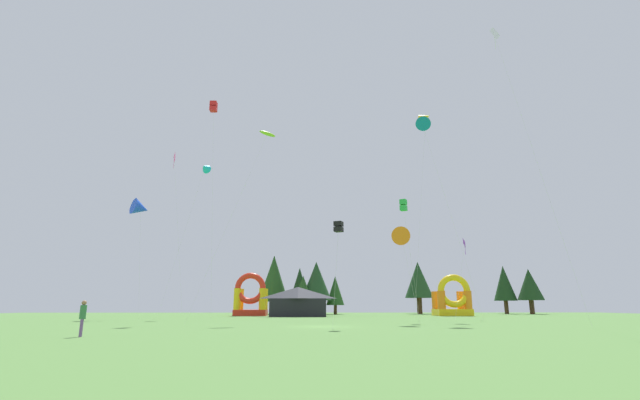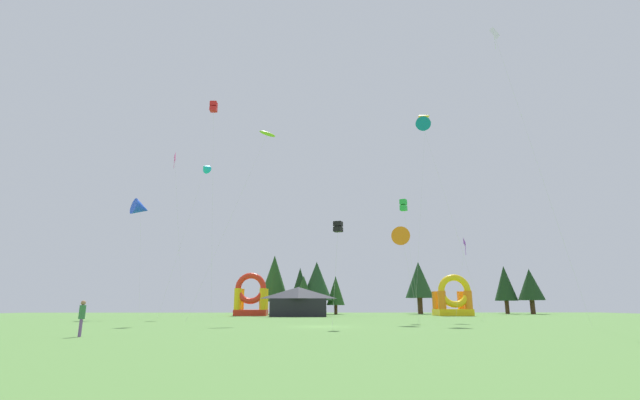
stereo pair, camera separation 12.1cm
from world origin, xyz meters
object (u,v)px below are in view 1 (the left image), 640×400
at_px(kite_lime_parafoil, 267,134).
at_px(kite_cyan_delta, 205,168).
at_px(kite_black_box, 339,227).
at_px(kite_yellow_delta, 425,118).
at_px(kite_white_diamond, 494,38).
at_px(festival_tent, 298,302).
at_px(kite_red_box, 214,107).
at_px(inflatable_red_slide, 251,300).
at_px(person_midfield, 83,315).
at_px(inflatable_yellow_castle, 453,301).
at_px(kite_teal_delta, 423,126).
at_px(kite_pink_diamond, 174,159).
at_px(kite_green_box, 403,205).
at_px(kite_blue_delta, 141,208).
at_px(kite_purple_diamond, 465,243).
at_px(kite_orange_delta, 402,236).

distance_m(kite_lime_parafoil, kite_cyan_delta, 15.19).
height_order(kite_black_box, kite_yellow_delta, kite_yellow_delta).
distance_m(kite_white_diamond, festival_tent, 40.19).
xyz_separation_m(kite_red_box, inflatable_red_slide, (2.40, 20.71, -21.39)).
distance_m(person_midfield, inflatable_yellow_castle, 54.29).
distance_m(kite_teal_delta, kite_lime_parafoil, 17.08).
relative_size(kite_pink_diamond, kite_yellow_delta, 0.85).
distance_m(kite_green_box, kite_red_box, 24.27).
height_order(kite_teal_delta, kite_pink_diamond, kite_pink_diamond).
relative_size(kite_blue_delta, festival_tent, 1.90).
xyz_separation_m(kite_red_box, kite_yellow_delta, (26.33, 6.43, 1.83)).
bearing_deg(kite_green_box, kite_yellow_delta, 59.10).
relative_size(kite_yellow_delta, kite_cyan_delta, 1.31).
height_order(kite_lime_parafoil, kite_red_box, kite_red_box).
relative_size(kite_purple_diamond, person_midfield, 5.05).
xyz_separation_m(kite_green_box, kite_pink_diamond, (-28.90, 14.87, 9.92)).
distance_m(kite_green_box, kite_blue_delta, 32.30).
height_order(kite_green_box, kite_red_box, kite_red_box).
height_order(inflatable_red_slide, festival_tent, inflatable_red_slide).
height_order(kite_green_box, kite_black_box, kite_green_box).
distance_m(kite_teal_delta, person_midfield, 37.68).
distance_m(kite_white_diamond, inflatable_red_slide, 47.42).
bearing_deg(kite_blue_delta, kite_teal_delta, -15.16).
relative_size(kite_lime_parafoil, kite_purple_diamond, 2.15).
relative_size(kite_black_box, kite_yellow_delta, 0.29).
bearing_deg(kite_pink_diamond, person_midfield, -78.26).
bearing_deg(kite_blue_delta, kite_white_diamond, -27.61).
height_order(kite_yellow_delta, inflatable_red_slide, kite_yellow_delta).
relative_size(kite_teal_delta, kite_lime_parafoil, 1.09).
bearing_deg(festival_tent, kite_pink_diamond, -170.46).
xyz_separation_m(kite_green_box, kite_red_box, (-20.89, 2.66, 12.07)).
distance_m(kite_red_box, kite_blue_delta, 15.99).
bearing_deg(kite_black_box, kite_pink_diamond, 128.82).
relative_size(kite_black_box, inflatable_red_slide, 1.24).
bearing_deg(festival_tent, kite_purple_diamond, -27.61).
height_order(kite_orange_delta, kite_cyan_delta, kite_cyan_delta).
distance_m(kite_white_diamond, kite_pink_diamond, 43.49).
distance_m(kite_green_box, kite_yellow_delta, 17.48).
bearing_deg(inflatable_yellow_castle, kite_lime_parafoil, -139.38).
bearing_deg(person_midfield, kite_blue_delta, -0.57).
height_order(kite_orange_delta, kite_yellow_delta, kite_yellow_delta).
bearing_deg(kite_cyan_delta, person_midfield, -86.12).
xyz_separation_m(kite_white_diamond, inflatable_red_slide, (-25.15, 33.35, -22.46)).
height_order(kite_orange_delta, inflatable_red_slide, kite_orange_delta).
xyz_separation_m(kite_green_box, kite_teal_delta, (2.66, 0.54, 9.14)).
bearing_deg(kite_blue_delta, kite_pink_diamond, 70.18).
height_order(kite_red_box, festival_tent, kite_red_box).
distance_m(kite_teal_delta, inflatable_red_slide, 36.19).
bearing_deg(person_midfield, kite_green_box, -63.97).
bearing_deg(kite_orange_delta, kite_white_diamond, -30.96).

